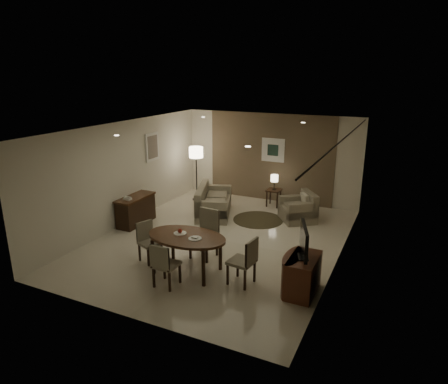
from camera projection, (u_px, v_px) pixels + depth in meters
The scene contains 31 objects.
room_shell at pixel (228, 182), 9.59m from camera, with size 5.50×7.00×2.70m.
taupe_accent at pixel (270, 158), 12.25m from camera, with size 3.96×0.03×2.70m, color brown.
curtain_wall at pixel (338, 203), 8.15m from camera, with size 0.08×6.70×2.58m, color beige, non-canonical shape.
curtain_rod at pixel (344, 139), 7.76m from camera, with size 0.03×0.03×6.80m, color black.
art_back_frame at pixel (273, 150), 12.11m from camera, with size 0.72×0.03×0.72m, color silver.
art_back_canvas at pixel (273, 150), 12.10m from camera, with size 0.34×0.01×0.34m, color #1C3428.
art_left_frame at pixel (152, 147), 11.25m from camera, with size 0.03×0.60×0.80m, color silver.
art_left_canvas at pixel (153, 147), 11.24m from camera, with size 0.01×0.46×0.64m, color gray.
downlight_nl at pixel (117, 135), 7.87m from camera, with size 0.10×0.10×0.01m, color white.
downlight_nr at pixel (248, 147), 6.72m from camera, with size 0.10×0.10×0.01m, color white.
downlight_fl at pixel (203, 117), 10.98m from camera, with size 0.10×0.10×0.01m, color white.
downlight_fr at pixel (303, 123), 9.83m from camera, with size 0.10×0.10×0.01m, color white.
console_desk at pixel (136, 210), 10.55m from camera, with size 0.48×1.20×0.75m, color #4E2F19, non-canonical shape.
telephone at pixel (127, 198), 10.16m from camera, with size 0.20×0.14×0.09m, color white, non-canonical shape.
tv_cabinet at pixel (303, 275), 7.25m from camera, with size 0.48×0.90×0.70m, color #602B1C, non-canonical shape.
flat_tv at pixel (304, 241), 7.06m from camera, with size 0.06×0.88×0.60m, color black, non-canonical shape.
dining_table at pixel (187, 254), 8.00m from camera, with size 1.66×1.03×0.78m, color #4E2F19, non-canonical shape.
chair_near at pixel (166, 264), 7.47m from camera, with size 0.43×0.43×0.88m, color gray, non-canonical shape.
chair_far at pixel (204, 235), 8.60m from camera, with size 0.51×0.51×1.05m, color gray, non-canonical shape.
chair_left at pixel (150, 243), 8.44m from camera, with size 0.41×0.41×0.85m, color gray, non-canonical shape.
chair_right at pixel (241, 261), 7.53m from camera, with size 0.45×0.45×0.94m, color gray, non-canonical shape.
plate_a at pixel (180, 233), 8.00m from camera, with size 0.26×0.26×0.02m, color white.
plate_b at pixel (195, 238), 7.75m from camera, with size 0.26×0.26×0.02m, color white.
fruit_apple at pixel (180, 231), 7.99m from camera, with size 0.09×0.09×0.09m, color #9D2011.
napkin at pixel (195, 237), 7.75m from camera, with size 0.12×0.08×0.03m, color white.
round_rug at pixel (258, 220), 10.91m from camera, with size 1.36×1.36×0.01m, color #443B26.
sofa at pixel (214, 200), 11.24m from camera, with size 0.86×1.73×0.81m, color gray, non-canonical shape.
armchair at pixel (298, 207), 10.76m from camera, with size 0.88×0.83×0.78m, color gray, non-canonical shape.
side_table at pixel (274, 198), 11.96m from camera, with size 0.41×0.41×0.52m, color black, non-canonical shape.
table_lamp at pixel (274, 181), 11.81m from camera, with size 0.22×0.22×0.50m, color #FFEAC1, non-canonical shape.
floor_lamp at pixel (196, 174), 12.39m from camera, with size 0.43×0.43×1.68m, color #FFE5B7, non-canonical shape.
Camera 1 is at (3.90, -7.98, 3.91)m, focal length 32.00 mm.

